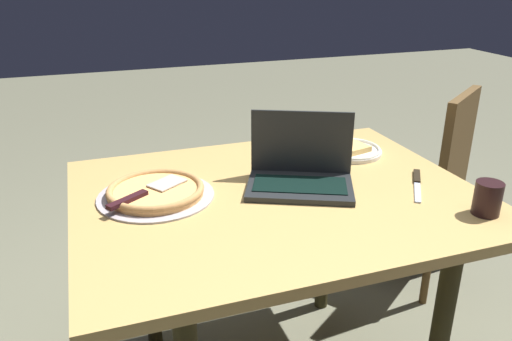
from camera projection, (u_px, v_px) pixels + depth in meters
The scene contains 7 objects.
dining_table at pixel (276, 220), 1.56m from camera, with size 1.20×0.94×0.77m.
laptop at pixel (300, 171), 1.56m from camera, with size 0.38×0.33×0.22m.
pizza_plate at pixel (349, 149), 1.84m from camera, with size 0.23×0.23×0.04m.
pizza_tray at pixel (156, 192), 1.49m from camera, with size 0.34×0.34×0.04m.
table_knife at pixel (417, 182), 1.59m from camera, with size 0.15×0.21×0.01m.
drink_cup at pixel (488, 198), 1.38m from camera, with size 0.07×0.07×0.09m.
chair_far at pixel (428, 179), 2.26m from camera, with size 0.54×0.54×0.92m.
Camera 1 is at (0.52, 1.29, 1.42)m, focal length 35.48 mm.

